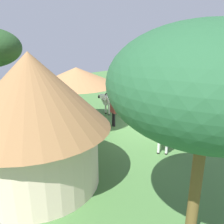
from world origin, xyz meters
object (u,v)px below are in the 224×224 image
at_px(zebra_nearest_camera, 164,129).
at_px(shade_umbrella, 76,76).
at_px(patio_chair_near_lawn, 67,115).
at_px(acacia_tree_right_background, 209,84).
at_px(guest_behind_table, 43,115).
at_px(zebra_by_umbrella, 113,99).
at_px(patio_dining_table, 78,118).
at_px(thatched_hut, 34,116).
at_px(standing_watcher, 203,116).
at_px(patio_chair_east_end, 88,127).
at_px(guest_beside_umbrella, 114,110).
at_px(zebra_toward_hut, 165,111).

bearing_deg(zebra_nearest_camera, shade_umbrella, -17.58).
relative_size(patio_chair_near_lawn, acacia_tree_right_background, 0.17).
bearing_deg(guest_behind_table, zebra_by_umbrella, 17.74).
bearing_deg(shade_umbrella, patio_dining_table, -116.57).
relative_size(thatched_hut, zebra_by_umbrella, 2.27).
distance_m(guest_behind_table, zebra_nearest_camera, 6.21).
xyz_separation_m(patio_dining_table, patio_chair_near_lawn, (1.20, -0.07, -0.14)).
height_order(patio_dining_table, guest_behind_table, guest_behind_table).
bearing_deg(zebra_nearest_camera, thatched_hut, 40.25).
distance_m(patio_chair_near_lawn, standing_watcher, 7.43).
height_order(guest_behind_table, zebra_nearest_camera, guest_behind_table).
relative_size(patio_dining_table, zebra_nearest_camera, 0.80).
bearing_deg(standing_watcher, thatched_hut, 112.68).
bearing_deg(zebra_by_umbrella, zebra_nearest_camera, 162.68).
bearing_deg(guest_behind_table, patio_chair_near_lawn, 28.53).
bearing_deg(patio_chair_east_end, acacia_tree_right_background, -96.24).
height_order(thatched_hut, guest_behind_table, thatched_hut).
height_order(shade_umbrella, standing_watcher, shade_umbrella).
distance_m(thatched_hut, guest_behind_table, 4.88).
relative_size(guest_beside_umbrella, zebra_nearest_camera, 0.86).
xyz_separation_m(guest_beside_umbrella, standing_watcher, (-4.08, -2.30, 0.10)).
bearing_deg(patio_chair_near_lawn, guest_beside_umbrella, 130.92).
distance_m(patio_dining_table, patio_chair_near_lawn, 1.21).
height_order(thatched_hut, standing_watcher, thatched_hut).
bearing_deg(zebra_by_umbrella, thatched_hut, 122.09).
bearing_deg(standing_watcher, acacia_tree_right_background, 150.61).
distance_m(zebra_by_umbrella, acacia_tree_right_background, 11.13).
height_order(zebra_nearest_camera, acacia_tree_right_background, acacia_tree_right_background).
relative_size(shade_umbrella, patio_chair_near_lawn, 4.74).
height_order(thatched_hut, shade_umbrella, thatched_hut).
height_order(patio_dining_table, zebra_by_umbrella, zebra_by_umbrella).
bearing_deg(acacia_tree_right_background, zebra_toward_hut, -51.94).
height_order(standing_watcher, zebra_by_umbrella, standing_watcher).
xyz_separation_m(shade_umbrella, acacia_tree_right_background, (-8.01, 2.64, 1.07)).
xyz_separation_m(zebra_by_umbrella, zebra_toward_hut, (-3.78, -0.33, -0.02)).
height_order(zebra_nearest_camera, zebra_by_umbrella, zebra_nearest_camera).
bearing_deg(standing_watcher, zebra_nearest_camera, 116.82).
xyz_separation_m(patio_chair_near_lawn, acacia_tree_right_background, (-9.21, 2.71, 3.49)).
bearing_deg(guest_beside_umbrella, guest_behind_table, 68.20).
bearing_deg(zebra_nearest_camera, patio_dining_table, -17.58).
xyz_separation_m(patio_dining_table, guest_beside_umbrella, (-0.97, -1.74, 0.29)).
bearing_deg(guest_behind_table, acacia_tree_right_background, -77.49).
xyz_separation_m(patio_dining_table, zebra_by_umbrella, (0.79, -3.45, 0.29)).
distance_m(patio_dining_table, guest_behind_table, 1.84).
bearing_deg(patio_dining_table, zebra_toward_hut, -128.32).
xyz_separation_m(patio_dining_table, guest_behind_table, (0.94, 1.55, 0.28)).
relative_size(zebra_by_umbrella, acacia_tree_right_background, 0.42).
bearing_deg(patio_chair_near_lawn, patio_chair_east_end, 85.20).
xyz_separation_m(patio_dining_table, patio_chair_east_end, (-1.17, 0.27, -0.14)).
distance_m(zebra_toward_hut, acacia_tree_right_background, 8.71).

